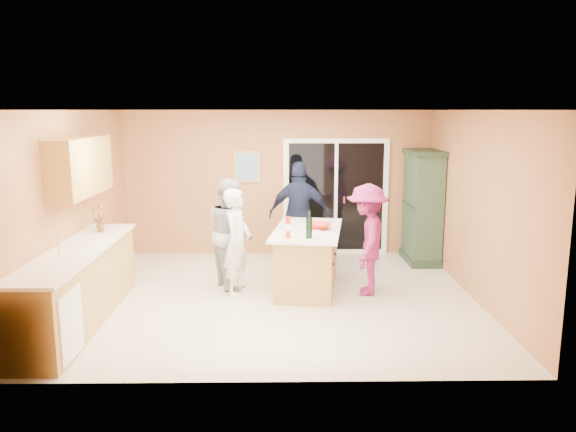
{
  "coord_description": "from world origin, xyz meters",
  "views": [
    {
      "loc": [
        0.03,
        -7.56,
        2.6
      ],
      "look_at": [
        0.15,
        0.1,
        1.15
      ],
      "focal_mm": 35.0,
      "sensor_mm": 36.0,
      "label": 1
    }
  ],
  "objects_px": {
    "woman_white": "(237,242)",
    "woman_navy": "(300,215)",
    "woman_grey": "(230,233)",
    "green_hutch": "(422,208)",
    "woman_magenta": "(367,240)",
    "kitchen_island": "(307,261)"
  },
  "relations": [
    {
      "from": "woman_grey",
      "to": "woman_navy",
      "type": "relative_size",
      "value": 0.91
    },
    {
      "from": "kitchen_island",
      "to": "woman_white",
      "type": "distance_m",
      "value": 1.08
    },
    {
      "from": "green_hutch",
      "to": "woman_magenta",
      "type": "height_order",
      "value": "green_hutch"
    },
    {
      "from": "green_hutch",
      "to": "woman_grey",
      "type": "distance_m",
      "value": 3.45
    },
    {
      "from": "woman_magenta",
      "to": "woman_navy",
      "type": "bearing_deg",
      "value": -136.06
    },
    {
      "from": "woman_white",
      "to": "woman_grey",
      "type": "bearing_deg",
      "value": 33.34
    },
    {
      "from": "woman_grey",
      "to": "woman_navy",
      "type": "bearing_deg",
      "value": -70.79
    },
    {
      "from": "woman_white",
      "to": "kitchen_island",
      "type": "bearing_deg",
      "value": -62.23
    },
    {
      "from": "woman_magenta",
      "to": "green_hutch",
      "type": "bearing_deg",
      "value": 156.81
    },
    {
      "from": "green_hutch",
      "to": "woman_magenta",
      "type": "distance_m",
      "value": 2.12
    },
    {
      "from": "green_hutch",
      "to": "woman_white",
      "type": "relative_size",
      "value": 1.27
    },
    {
      "from": "woman_white",
      "to": "woman_navy",
      "type": "relative_size",
      "value": 0.86
    },
    {
      "from": "kitchen_island",
      "to": "woman_white",
      "type": "xyz_separation_m",
      "value": [
        -1.01,
        -0.22,
        0.34
      ]
    },
    {
      "from": "woman_grey",
      "to": "woman_white",
      "type": "bearing_deg",
      "value": 172.84
    },
    {
      "from": "green_hutch",
      "to": "woman_magenta",
      "type": "relative_size",
      "value": 1.22
    },
    {
      "from": "green_hutch",
      "to": "woman_white",
      "type": "height_order",
      "value": "green_hutch"
    },
    {
      "from": "woman_grey",
      "to": "woman_magenta",
      "type": "bearing_deg",
      "value": -126.6
    },
    {
      "from": "woman_white",
      "to": "woman_grey",
      "type": "relative_size",
      "value": 0.94
    },
    {
      "from": "kitchen_island",
      "to": "woman_magenta",
      "type": "distance_m",
      "value": 0.94
    },
    {
      "from": "green_hutch",
      "to": "woman_white",
      "type": "distance_m",
      "value": 3.52
    },
    {
      "from": "green_hutch",
      "to": "woman_navy",
      "type": "distance_m",
      "value": 2.14
    },
    {
      "from": "kitchen_island",
      "to": "woman_magenta",
      "type": "bearing_deg",
      "value": -6.11
    }
  ]
}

